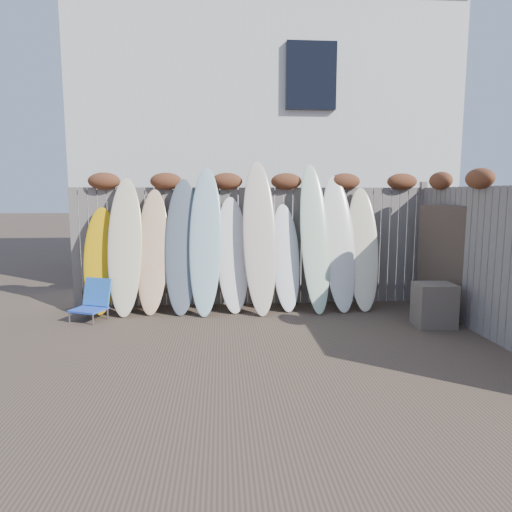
{
  "coord_description": "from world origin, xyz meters",
  "views": [
    {
      "loc": [
        -0.5,
        -5.34,
        1.91
      ],
      "look_at": [
        0.0,
        1.2,
        1.0
      ],
      "focal_mm": 32.0,
      "sensor_mm": 36.0,
      "label": 1
    }
  ],
  "objects": [
    {
      "name": "ground",
      "position": [
        0.0,
        0.0,
        0.0
      ],
      "size": [
        80.0,
        80.0,
        0.0
      ],
      "primitive_type": "plane",
      "color": "#493A2D"
    },
    {
      "name": "back_fence",
      "position": [
        0.06,
        2.39,
        1.18
      ],
      "size": [
        6.05,
        0.28,
        2.24
      ],
      "color": "slate",
      "rests_on": "ground"
    },
    {
      "name": "right_fence",
      "position": [
        2.99,
        0.25,
        1.14
      ],
      "size": [
        0.28,
        4.4,
        2.24
      ],
      "color": "slate",
      "rests_on": "ground"
    },
    {
      "name": "house",
      "position": [
        0.5,
        6.5,
        3.2
      ],
      "size": [
        8.5,
        5.5,
        6.33
      ],
      "color": "silver",
      "rests_on": "ground"
    },
    {
      "name": "beach_chair",
      "position": [
        -2.46,
        1.6,
        0.28
      ],
      "size": [
        0.61,
        0.63,
        0.61
      ],
      "color": "blue",
      "rests_on": "ground"
    },
    {
      "name": "wooden_crate",
      "position": [
        2.54,
        0.84,
        0.31
      ],
      "size": [
        0.56,
        0.47,
        0.62
      ],
      "primitive_type": "cube",
      "rotation": [
        0.0,
        0.0,
        -0.05
      ],
      "color": "brown",
      "rests_on": "ground"
    },
    {
      "name": "lattice_panel",
      "position": [
        2.9,
        1.29,
        0.86
      ],
      "size": [
        0.39,
        1.11,
        1.72
      ],
      "primitive_type": "cube",
      "rotation": [
        0.0,
        0.0,
        0.3
      ],
      "color": "#3F2F26",
      "rests_on": "ground"
    },
    {
      "name": "surfboard_0",
      "position": [
        -2.43,
        2.02,
        0.84
      ],
      "size": [
        0.55,
        0.62,
        1.69
      ],
      "primitive_type": "ellipsoid",
      "rotation": [
        -0.31,
        0.0,
        0.03
      ],
      "color": "#D99C07",
      "rests_on": "ground"
    },
    {
      "name": "surfboard_1",
      "position": [
        -2.02,
        1.95,
        1.08
      ],
      "size": [
        0.55,
        0.77,
        2.16
      ],
      "primitive_type": "ellipsoid",
      "rotation": [
        -0.31,
        0.0,
        0.02
      ],
      "color": "beige",
      "rests_on": "ground"
    },
    {
      "name": "surfboard_2",
      "position": [
        -1.6,
        2.0,
        0.99
      ],
      "size": [
        0.55,
        0.73,
        1.98
      ],
      "primitive_type": "ellipsoid",
      "rotation": [
        -0.31,
        0.0,
        -0.06
      ],
      "color": "#FFAE8E",
      "rests_on": "ground"
    },
    {
      "name": "surfboard_3",
      "position": [
        -1.13,
        1.97,
        1.07
      ],
      "size": [
        0.58,
        0.78,
        2.15
      ],
      "primitive_type": "ellipsoid",
      "rotation": [
        -0.31,
        0.0,
        -0.05
      ],
      "color": "#545D67",
      "rests_on": "ground"
    },
    {
      "name": "surfboard_4",
      "position": [
        -0.75,
        1.9,
        1.16
      ],
      "size": [
        0.57,
        0.85,
        2.32
      ],
      "primitive_type": "ellipsoid",
      "rotation": [
        -0.31,
        0.0,
        -0.07
      ],
      "color": "#9FC6D1",
      "rests_on": "ground"
    },
    {
      "name": "surfboard_5",
      "position": [
        -0.32,
        1.98,
        0.93
      ],
      "size": [
        0.58,
        0.71,
        1.85
      ],
      "primitive_type": "ellipsoid",
      "rotation": [
        -0.31,
        0.0,
        0.1
      ],
      "color": "white",
      "rests_on": "ground"
    },
    {
      "name": "surfboard_6",
      "position": [
        0.11,
        1.89,
        1.22
      ],
      "size": [
        0.57,
        0.87,
        2.43
      ],
      "primitive_type": "ellipsoid",
      "rotation": [
        -0.31,
        0.0,
        0.04
      ],
      "color": "beige",
      "rests_on": "ground"
    },
    {
      "name": "surfboard_7",
      "position": [
        0.55,
        1.99,
        0.87
      ],
      "size": [
        0.5,
        0.66,
        1.73
      ],
      "primitive_type": "ellipsoid",
      "rotation": [
        -0.31,
        0.0,
        0.08
      ],
      "color": "white",
      "rests_on": "ground"
    },
    {
      "name": "surfboard_8",
      "position": [
        1.01,
        1.92,
        1.19
      ],
      "size": [
        0.51,
        0.86,
        2.39
      ],
      "primitive_type": "ellipsoid",
      "rotation": [
        -0.31,
        0.0,
        0.06
      ],
      "color": "#BDDEB9",
      "rests_on": "ground"
    },
    {
      "name": "surfboard_9",
      "position": [
        1.42,
        1.97,
        1.1
      ],
      "size": [
        0.6,
        0.82,
        2.2
      ],
      "primitive_type": "ellipsoid",
      "rotation": [
        -0.31,
        0.0,
        0.08
      ],
      "color": "silver",
      "rests_on": "ground"
    },
    {
      "name": "surfboard_10",
      "position": [
        1.82,
        1.97,
        1.0
      ],
      "size": [
        0.56,
        0.75,
        2.01
      ],
      "primitive_type": "ellipsoid",
      "rotation": [
        -0.31,
        0.0,
        -0.07
      ],
      "color": "beige",
      "rests_on": "ground"
    }
  ]
}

